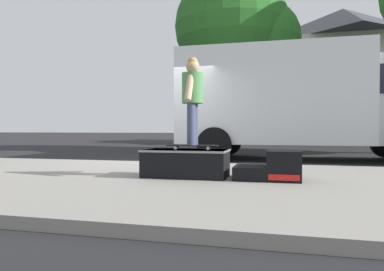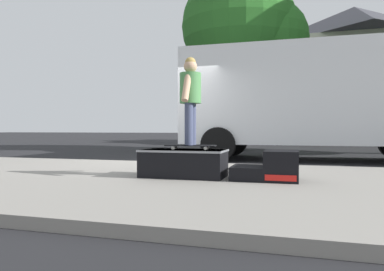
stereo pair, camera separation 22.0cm
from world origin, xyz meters
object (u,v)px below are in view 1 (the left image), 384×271
skateboard (193,146)px  box_truck (307,98)px  skate_box (186,162)px  skater_kid (193,93)px  street_tree_neighbour (238,30)px  kicker_ramp (273,167)px

skateboard → box_truck: 5.47m
skate_box → box_truck: 5.59m
skateboard → skate_box: bearing=-159.8°
skater_kid → street_tree_neighbour: size_ratio=0.18×
skateboard → box_truck: (2.03, 4.96, 1.11)m
box_truck → street_tree_neighbour: (-2.40, 4.39, 3.23)m
skater_kid → street_tree_neighbour: street_tree_neighbour is taller
skateboard → skater_kid: 0.80m
street_tree_neighbour → skater_kid: bearing=-87.7°
skate_box → kicker_ramp: size_ratio=1.37×
skater_kid → street_tree_neighbour: bearing=92.3°
skater_kid → box_truck: 5.36m
kicker_ramp → skateboard: (-1.21, 0.04, 0.30)m
skate_box → skateboard: bearing=20.2°
kicker_ramp → skateboard: skateboard is taller
kicker_ramp → box_truck: box_truck is taller
skate_box → skater_kid: bearing=20.2°
box_truck → street_tree_neighbour: size_ratio=0.93×
kicker_ramp → skater_kid: (-1.21, 0.04, 1.10)m
skateboard → skater_kid: skater_kid is taller
kicker_ramp → skater_kid: skater_kid is taller
skater_kid → box_truck: (2.03, 4.96, 0.31)m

